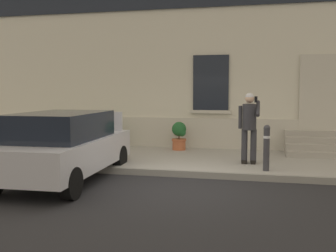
{
  "coord_description": "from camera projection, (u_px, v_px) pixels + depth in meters",
  "views": [
    {
      "loc": [
        1.73,
        -7.87,
        1.97
      ],
      "look_at": [
        -0.47,
        1.6,
        1.1
      ],
      "focal_mm": 42.87,
      "sensor_mm": 36.0,
      "label": 1
    }
  ],
  "objects": [
    {
      "name": "sidewalk",
      "position": [
        195.0,
        160.0,
        10.92
      ],
      "size": [
        24.0,
        3.6,
        0.15
      ],
      "primitive_type": "cube",
      "color": "#99968E",
      "rests_on": "ground"
    },
    {
      "name": "hatchback_car_silver",
      "position": [
        64.0,
        145.0,
        8.65
      ],
      "size": [
        1.9,
        4.12,
        1.5
      ],
      "color": "#B7B7BF",
      "rests_on": "ground"
    },
    {
      "name": "person_on_phone",
      "position": [
        249.0,
        124.0,
        9.82
      ],
      "size": [
        0.51,
        0.47,
        1.75
      ],
      "rotation": [
        0.0,
        0.0,
        -0.21
      ],
      "color": "#2D2D33",
      "rests_on": "sidewalk"
    },
    {
      "name": "planter_olive",
      "position": [
        111.0,
        133.0,
        12.67
      ],
      "size": [
        0.44,
        0.44,
        0.86
      ],
      "color": "#606B38",
      "rests_on": "sidewalk"
    },
    {
      "name": "curb_edge",
      "position": [
        181.0,
        174.0,
        9.11
      ],
      "size": [
        24.0,
        0.12,
        0.15
      ],
      "primitive_type": "cube",
      "color": "gray",
      "rests_on": "ground"
    },
    {
      "name": "planter_terracotta",
      "position": [
        179.0,
        135.0,
        12.21
      ],
      "size": [
        0.44,
        0.44,
        0.86
      ],
      "color": "#B25B38",
      "rests_on": "sidewalk"
    },
    {
      "name": "planter_cream",
      "position": [
        48.0,
        132.0,
        13.14
      ],
      "size": [
        0.44,
        0.44,
        0.86
      ],
      "color": "beige",
      "rests_on": "sidewalk"
    },
    {
      "name": "ground_plane",
      "position": [
        173.0,
        187.0,
        8.21
      ],
      "size": [
        80.0,
        80.0,
        0.0
      ],
      "primitive_type": "plane",
      "color": "#232326"
    },
    {
      "name": "building_facade",
      "position": [
        208.0,
        36.0,
        13.0
      ],
      "size": [
        24.0,
        1.52,
        7.5
      ],
      "color": "beige",
      "rests_on": "ground"
    },
    {
      "name": "bollard_near_person",
      "position": [
        266.0,
        146.0,
        9.03
      ],
      "size": [
        0.15,
        0.15,
        1.04
      ],
      "color": "#333338",
      "rests_on": "sidewalk"
    },
    {
      "name": "entrance_stoop",
      "position": [
        320.0,
        146.0,
        11.4
      ],
      "size": [
        1.94,
        1.28,
        0.64
      ],
      "color": "#9E998E",
      "rests_on": "sidewalk"
    }
  ]
}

